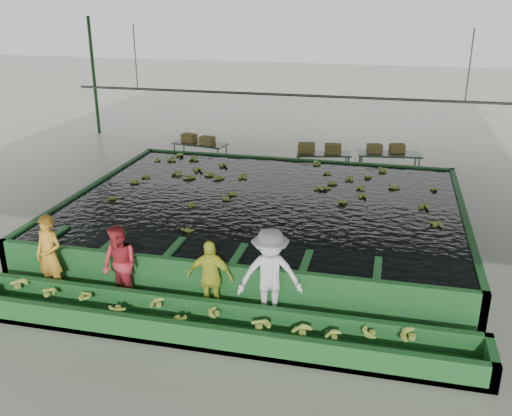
% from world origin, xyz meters
% --- Properties ---
extents(ground, '(80.00, 80.00, 0.00)m').
position_xyz_m(ground, '(0.00, 0.00, 0.00)').
color(ground, gray).
rests_on(ground, ground).
extents(shed_roof, '(20.00, 22.00, 0.04)m').
position_xyz_m(shed_roof, '(0.00, 0.00, 5.00)').
color(shed_roof, gray).
rests_on(shed_roof, shed_posts).
extents(shed_posts, '(20.00, 22.00, 5.00)m').
position_xyz_m(shed_posts, '(0.00, 0.00, 2.50)').
color(shed_posts, '#18401D').
rests_on(shed_posts, ground).
extents(flotation_tank, '(10.00, 8.00, 0.90)m').
position_xyz_m(flotation_tank, '(0.00, 1.50, 0.45)').
color(flotation_tank, '#1E5C26').
rests_on(flotation_tank, ground).
extents(tank_water, '(9.70, 7.70, 0.00)m').
position_xyz_m(tank_water, '(0.00, 1.50, 0.85)').
color(tank_water, black).
rests_on(tank_water, flotation_tank).
extents(sorting_trough, '(10.00, 1.00, 0.50)m').
position_xyz_m(sorting_trough, '(0.00, -3.60, 0.25)').
color(sorting_trough, '#1E5C26').
rests_on(sorting_trough, ground).
extents(cableway_rail, '(0.08, 0.08, 14.00)m').
position_xyz_m(cableway_rail, '(0.00, 5.00, 3.00)').
color(cableway_rail, '#59605B').
rests_on(cableway_rail, shed_roof).
extents(rail_hanger_left, '(0.04, 0.04, 2.00)m').
position_xyz_m(rail_hanger_left, '(-5.00, 5.00, 4.00)').
color(rail_hanger_left, '#59605B').
rests_on(rail_hanger_left, shed_roof).
extents(rail_hanger_right, '(0.04, 0.04, 2.00)m').
position_xyz_m(rail_hanger_right, '(5.00, 5.00, 4.00)').
color(rail_hanger_right, '#59605B').
rests_on(rail_hanger_right, shed_roof).
extents(worker_a, '(0.69, 0.52, 1.72)m').
position_xyz_m(worker_a, '(-3.55, -2.80, 0.86)').
color(worker_a, gold).
rests_on(worker_a, ground).
extents(worker_b, '(0.98, 0.88, 1.63)m').
position_xyz_m(worker_b, '(-1.99, -2.80, 0.82)').
color(worker_b, red).
rests_on(worker_b, ground).
extents(worker_c, '(0.92, 0.43, 1.54)m').
position_xyz_m(worker_c, '(-0.12, -2.80, 0.77)').
color(worker_c, yellow).
rests_on(worker_c, ground).
extents(worker_d, '(1.37, 1.02, 1.89)m').
position_xyz_m(worker_d, '(1.06, -2.80, 0.95)').
color(worker_d, silver).
rests_on(worker_d, ground).
extents(packing_table_left, '(2.03, 1.07, 0.88)m').
position_xyz_m(packing_table_left, '(-3.57, 6.77, 0.44)').
color(packing_table_left, '#59605B').
rests_on(packing_table_left, ground).
extents(packing_table_mid, '(1.93, 1.09, 0.83)m').
position_xyz_m(packing_table_mid, '(0.87, 6.57, 0.41)').
color(packing_table_mid, '#59605B').
rests_on(packing_table_mid, ground).
extents(packing_table_right, '(2.14, 1.08, 0.93)m').
position_xyz_m(packing_table_right, '(3.04, 6.71, 0.47)').
color(packing_table_right, '#59605B').
rests_on(packing_table_right, ground).
extents(box_stack_left, '(1.34, 0.72, 0.28)m').
position_xyz_m(box_stack_left, '(-3.63, 6.73, 0.88)').
color(box_stack_left, olive).
rests_on(box_stack_left, packing_table_left).
extents(box_stack_mid, '(1.47, 0.52, 0.31)m').
position_xyz_m(box_stack_mid, '(0.74, 6.60, 0.83)').
color(box_stack_mid, olive).
rests_on(box_stack_mid, packing_table_mid).
extents(box_stack_right, '(1.28, 0.69, 0.27)m').
position_xyz_m(box_stack_right, '(2.91, 6.81, 0.93)').
color(box_stack_right, olive).
rests_on(box_stack_right, packing_table_right).
extents(floating_bananas, '(8.99, 6.13, 0.12)m').
position_xyz_m(floating_bananas, '(0.00, 2.30, 0.85)').
color(floating_bananas, '#9DB43A').
rests_on(floating_bananas, tank_water).
extents(trough_bananas, '(8.81, 0.59, 0.12)m').
position_xyz_m(trough_bananas, '(0.00, -3.60, 0.40)').
color(trough_bananas, '#9DB43A').
rests_on(trough_bananas, sorting_trough).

